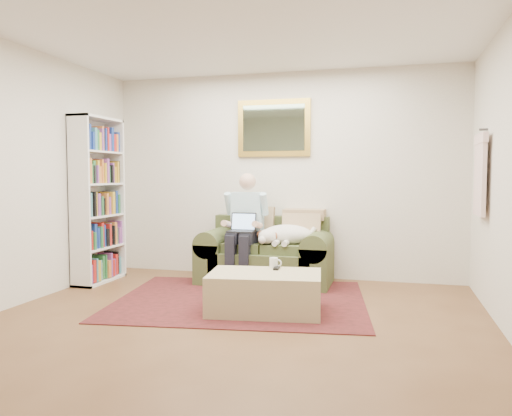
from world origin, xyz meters
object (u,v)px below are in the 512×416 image
at_px(seated_man, 244,229).
at_px(laptop, 242,227).
at_px(sofa, 266,260).
at_px(coffee_mug, 274,263).
at_px(sleeping_dog, 288,235).
at_px(bookshelf, 98,200).
at_px(ottoman, 265,293).

relative_size(seated_man, laptop, 4.33).
xyz_separation_m(sofa, coffee_mug, (0.33, -1.02, 0.16)).
distance_m(sleeping_dog, bookshelf, 2.34).
bearing_deg(ottoman, bookshelf, 160.18).
height_order(ottoman, coffee_mug, coffee_mug).
distance_m(sleeping_dog, coffee_mug, 0.96).
height_order(laptop, ottoman, laptop).
relative_size(sofa, ottoman, 1.51).
height_order(coffee_mug, bookshelf, bookshelf).
relative_size(seated_man, bookshelf, 0.66).
relative_size(coffee_mug, bookshelf, 0.05).
distance_m(ottoman, coffee_mug, 0.36).
height_order(seated_man, laptop, seated_man).
bearing_deg(ottoman, sofa, 103.51).
relative_size(ottoman, coffee_mug, 10.47).
bearing_deg(sleeping_dog, laptop, -166.36).
bearing_deg(seated_man, ottoman, -64.54).
bearing_deg(bookshelf, sleeping_dog, 9.64).
xyz_separation_m(sofa, sleeping_dog, (0.28, -0.08, 0.33)).
bearing_deg(seated_man, laptop, -90.00).
relative_size(laptop, sleeping_dog, 0.47).
height_order(seated_man, bookshelf, bookshelf).
bearing_deg(sofa, ottoman, -76.49).
distance_m(sofa, bookshelf, 2.17).
distance_m(laptop, bookshelf, 1.80).
distance_m(laptop, ottoman, 1.32).
bearing_deg(seated_man, sofa, 31.45).
xyz_separation_m(seated_man, laptop, (0.00, -0.06, 0.03)).
xyz_separation_m(seated_man, ottoman, (0.55, -1.15, -0.47)).
relative_size(seated_man, ottoman, 1.27).
distance_m(seated_man, coffee_mug, 1.07).
bearing_deg(bookshelf, ottoman, -19.82).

